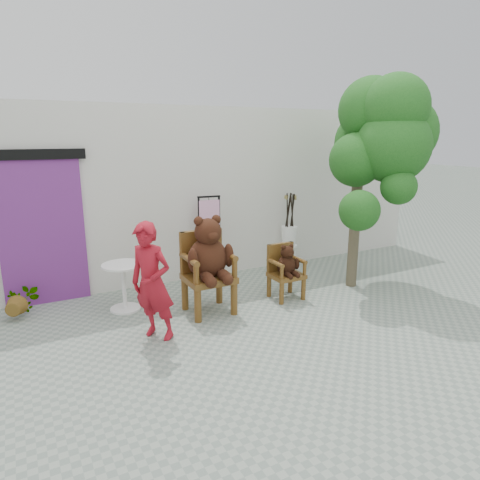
{
  "coord_description": "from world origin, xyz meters",
  "views": [
    {
      "loc": [
        -3.28,
        -4.3,
        2.52
      ],
      "look_at": [
        -0.31,
        1.34,
        0.95
      ],
      "focal_mm": 32.0,
      "sensor_mm": 36.0,
      "label": 1
    }
  ],
  "objects_px": {
    "chair_big": "(208,258)",
    "person": "(152,283)",
    "display_stand": "(210,249)",
    "tree": "(381,138)",
    "cafe_table": "(124,281)",
    "chair_small": "(286,266)",
    "stool_bucket": "(289,235)"
  },
  "relations": [
    {
      "from": "display_stand",
      "to": "tree",
      "type": "xyz_separation_m",
      "value": [
        2.46,
        -1.39,
        1.88
      ]
    },
    {
      "from": "cafe_table",
      "to": "tree",
      "type": "bearing_deg",
      "value": -10.69
    },
    {
      "from": "person",
      "to": "cafe_table",
      "type": "xyz_separation_m",
      "value": [
        -0.1,
        1.17,
        -0.33
      ]
    },
    {
      "from": "stool_bucket",
      "to": "person",
      "type": "bearing_deg",
      "value": -150.95
    },
    {
      "from": "chair_small",
      "to": "display_stand",
      "type": "bearing_deg",
      "value": 118.82
    },
    {
      "from": "person",
      "to": "cafe_table",
      "type": "height_order",
      "value": "person"
    },
    {
      "from": "chair_big",
      "to": "person",
      "type": "relative_size",
      "value": 0.93
    },
    {
      "from": "chair_small",
      "to": "person",
      "type": "xyz_separation_m",
      "value": [
        -2.27,
        -0.47,
        0.24
      ]
    },
    {
      "from": "cafe_table",
      "to": "display_stand",
      "type": "xyz_separation_m",
      "value": [
        1.65,
        0.62,
        0.14
      ]
    },
    {
      "from": "chair_small",
      "to": "tree",
      "type": "height_order",
      "value": "tree"
    },
    {
      "from": "chair_big",
      "to": "person",
      "type": "height_order",
      "value": "person"
    },
    {
      "from": "chair_small",
      "to": "tree",
      "type": "distance_m",
      "value": 2.61
    },
    {
      "from": "chair_small",
      "to": "cafe_table",
      "type": "distance_m",
      "value": 2.47
    },
    {
      "from": "display_stand",
      "to": "stool_bucket",
      "type": "xyz_separation_m",
      "value": [
        1.67,
        0.0,
        0.06
      ]
    },
    {
      "from": "chair_small",
      "to": "person",
      "type": "distance_m",
      "value": 2.33
    },
    {
      "from": "person",
      "to": "tree",
      "type": "height_order",
      "value": "tree"
    },
    {
      "from": "person",
      "to": "chair_big",
      "type": "bearing_deg",
      "value": 79.46
    },
    {
      "from": "chair_big",
      "to": "display_stand",
      "type": "distance_m",
      "value": 1.4
    },
    {
      "from": "person",
      "to": "stool_bucket",
      "type": "bearing_deg",
      "value": 79.85
    },
    {
      "from": "person",
      "to": "cafe_table",
      "type": "distance_m",
      "value": 1.22
    },
    {
      "from": "tree",
      "to": "display_stand",
      "type": "bearing_deg",
      "value": 150.49
    },
    {
      "from": "cafe_table",
      "to": "tree",
      "type": "distance_m",
      "value": 4.64
    },
    {
      "from": "stool_bucket",
      "to": "chair_big",
      "type": "bearing_deg",
      "value": -150.78
    },
    {
      "from": "stool_bucket",
      "to": "tree",
      "type": "bearing_deg",
      "value": -60.63
    },
    {
      "from": "cafe_table",
      "to": "display_stand",
      "type": "relative_size",
      "value": 0.47
    },
    {
      "from": "chair_small",
      "to": "display_stand",
      "type": "xyz_separation_m",
      "value": [
        -0.72,
        1.31,
        0.06
      ]
    },
    {
      "from": "chair_big",
      "to": "display_stand",
      "type": "relative_size",
      "value": 0.94
    },
    {
      "from": "cafe_table",
      "to": "person",
      "type": "bearing_deg",
      "value": -85.05
    },
    {
      "from": "chair_big",
      "to": "display_stand",
      "type": "height_order",
      "value": "display_stand"
    },
    {
      "from": "cafe_table",
      "to": "chair_big",
      "type": "bearing_deg",
      "value": -30.77
    },
    {
      "from": "chair_small",
      "to": "chair_big",
      "type": "bearing_deg",
      "value": 177.52
    },
    {
      "from": "tree",
      "to": "cafe_table",
      "type": "bearing_deg",
      "value": 169.31
    }
  ]
}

